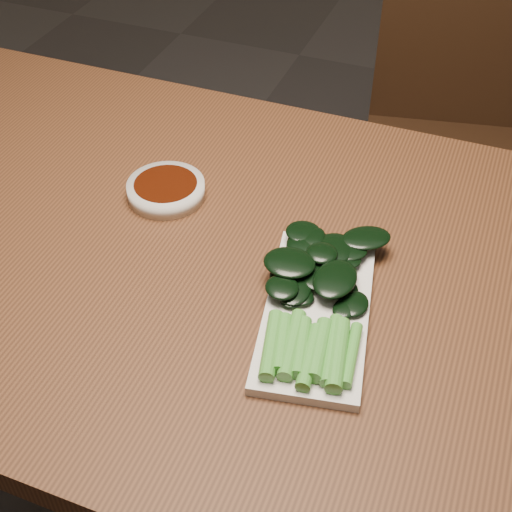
% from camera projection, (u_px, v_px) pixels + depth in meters
% --- Properties ---
extents(table, '(1.40, 0.80, 0.75)m').
position_uv_depth(table, '(239.00, 292.00, 1.03)').
color(table, '#492714').
rests_on(table, ground).
extents(chair_far, '(0.54, 0.54, 0.89)m').
position_uv_depth(chair_far, '(465.00, 135.00, 1.68)').
color(chair_far, black).
rests_on(chair_far, ground).
extents(sauce_bowl, '(0.12, 0.12, 0.03)m').
position_uv_depth(sauce_bowl, '(166.00, 190.00, 1.07)').
color(sauce_bowl, silver).
rests_on(sauce_bowl, table).
extents(serving_plate, '(0.18, 0.30, 0.01)m').
position_uv_depth(serving_plate, '(317.00, 312.00, 0.90)').
color(serving_plate, silver).
rests_on(serving_plate, table).
extents(gai_lan, '(0.16, 0.31, 0.03)m').
position_uv_depth(gai_lan, '(316.00, 294.00, 0.90)').
color(gai_lan, '#469433').
rests_on(gai_lan, serving_plate).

